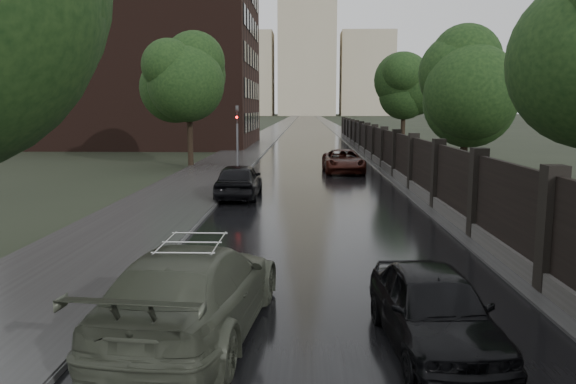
% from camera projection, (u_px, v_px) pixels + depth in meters
% --- Properties ---
extents(road, '(8.00, 420.00, 0.02)m').
position_uv_depth(road, '(307.00, 120.00, 194.76)').
color(road, black).
rests_on(road, ground).
extents(sidewalk_left, '(4.00, 420.00, 0.16)m').
position_uv_depth(sidewalk_left, '(290.00, 119.00, 194.94)').
color(sidewalk_left, '#2D2D2D').
rests_on(sidewalk_left, ground).
extents(verge_right, '(3.00, 420.00, 0.08)m').
position_uv_depth(verge_right, '(323.00, 120.00, 194.59)').
color(verge_right, '#2D2D2D').
rests_on(verge_right, ground).
extents(fence_right, '(0.45, 75.72, 2.70)m').
position_uv_depth(fence_right, '(380.00, 150.00, 38.29)').
color(fence_right, '#383533').
rests_on(fence_right, ground).
extents(tree_left_far, '(4.25, 4.25, 7.39)m').
position_uv_depth(tree_left_far, '(189.00, 86.00, 36.07)').
color(tree_left_far, black).
rests_on(tree_left_far, ground).
extents(tree_right_b, '(4.08, 4.08, 7.01)m').
position_uv_depth(tree_right_b, '(467.00, 86.00, 27.72)').
color(tree_right_b, black).
rests_on(tree_right_b, ground).
extents(tree_right_c, '(4.08, 4.08, 7.01)m').
position_uv_depth(tree_right_c, '(404.00, 95.00, 45.52)').
color(tree_right_c, black).
rests_on(tree_right_c, ground).
extents(traffic_light, '(0.16, 0.32, 4.00)m').
position_uv_depth(traffic_light, '(237.00, 134.00, 31.43)').
color(traffic_light, '#59595E').
rests_on(traffic_light, ground).
extents(brick_building, '(24.00, 18.00, 20.00)m').
position_uv_depth(brick_building, '(135.00, 48.00, 57.43)').
color(brick_building, black).
rests_on(brick_building, ground).
extents(stalinist_tower, '(92.00, 30.00, 159.00)m').
position_uv_depth(stalinist_tower, '(307.00, 43.00, 297.85)').
color(stalinist_tower, tan).
rests_on(stalinist_tower, ground).
extents(volga_sedan, '(2.76, 5.62, 1.57)m').
position_uv_depth(volga_sedan, '(193.00, 290.00, 9.49)').
color(volga_sedan, '#424638').
rests_on(volga_sedan, ground).
extents(hatchback_left, '(1.82, 4.48, 1.52)m').
position_uv_depth(hatchback_left, '(239.00, 181.00, 24.13)').
color(hatchback_left, black).
rests_on(hatchback_left, ground).
extents(car_right_near, '(1.85, 4.02, 1.33)m').
position_uv_depth(car_right_near, '(434.00, 309.00, 8.95)').
color(car_right_near, black).
rests_on(car_right_near, ground).
extents(car_right_far, '(2.49, 5.09, 1.39)m').
position_uv_depth(car_right_far, '(343.00, 161.00, 33.75)').
color(car_right_far, black).
rests_on(car_right_far, ground).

